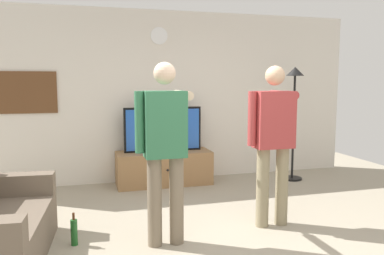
% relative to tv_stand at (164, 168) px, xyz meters
% --- Properties ---
extents(ground_plane, '(8.40, 8.40, 0.00)m').
position_rel_tv_stand_xyz_m(ground_plane, '(0.09, -2.60, -0.26)').
color(ground_plane, '#9E937F').
extents(back_wall, '(6.40, 0.10, 2.70)m').
position_rel_tv_stand_xyz_m(back_wall, '(0.09, 0.35, 1.09)').
color(back_wall, silver).
rests_on(back_wall, ground_plane).
extents(tv_stand, '(1.45, 0.57, 0.51)m').
position_rel_tv_stand_xyz_m(tv_stand, '(0.00, 0.00, 0.00)').
color(tv_stand, '#997047').
rests_on(tv_stand, ground_plane).
extents(television, '(1.20, 0.07, 0.69)m').
position_rel_tv_stand_xyz_m(television, '(0.00, 0.05, 0.60)').
color(television, black).
rests_on(television, tv_stand).
extents(wall_clock, '(0.27, 0.03, 0.27)m').
position_rel_tv_stand_xyz_m(wall_clock, '(0.00, 0.29, 2.04)').
color(wall_clock, white).
extents(framed_picture, '(0.80, 0.04, 0.61)m').
position_rel_tv_stand_xyz_m(framed_picture, '(-1.94, 0.30, 1.18)').
color(framed_picture, brown).
extents(floor_lamp, '(0.32, 0.32, 1.82)m').
position_rel_tv_stand_xyz_m(floor_lamp, '(2.08, -0.27, 1.05)').
color(floor_lamp, black).
rests_on(floor_lamp, ground_plane).
extents(person_standing_nearer_lamp, '(0.58, 0.78, 1.78)m').
position_rel_tv_stand_xyz_m(person_standing_nearer_lamp, '(-0.43, -2.19, 0.75)').
color(person_standing_nearer_lamp, '#7A6B56').
rests_on(person_standing_nearer_lamp, ground_plane).
extents(person_standing_nearer_couch, '(0.60, 0.78, 1.76)m').
position_rel_tv_stand_xyz_m(person_standing_nearer_couch, '(0.81, -2.01, 0.75)').
color(person_standing_nearer_couch, gray).
rests_on(person_standing_nearer_couch, ground_plane).
extents(beverage_bottle, '(0.07, 0.07, 0.33)m').
position_rel_tv_stand_xyz_m(beverage_bottle, '(-1.30, -1.99, -0.12)').
color(beverage_bottle, '#1E5923').
rests_on(beverage_bottle, ground_plane).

